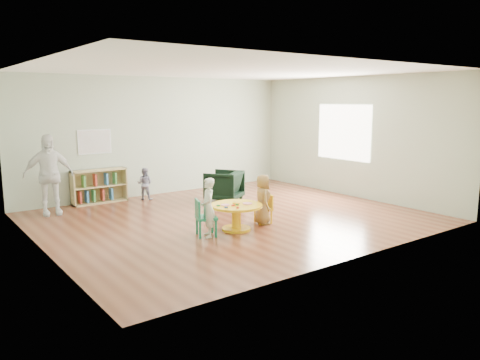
{
  "coord_description": "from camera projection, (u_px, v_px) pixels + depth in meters",
  "views": [
    {
      "loc": [
        -5.14,
        -7.21,
        2.25
      ],
      "look_at": [
        -0.04,
        -0.3,
        0.78
      ],
      "focal_mm": 35.0,
      "sensor_mm": 36.0,
      "label": 1
    }
  ],
  "objects": [
    {
      "name": "child_left",
      "position": [
        208.0,
        208.0,
        7.73
      ],
      "size": [
        0.36,
        0.43,
        0.99
      ],
      "primitive_type": "imported",
      "rotation": [
        0.0,
        0.0,
        -1.98
      ],
      "color": "white",
      "rests_on": "ground"
    },
    {
      "name": "child_right",
      "position": [
        263.0,
        199.0,
        8.54
      ],
      "size": [
        0.45,
        0.53,
        0.92
      ],
      "primitive_type": "imported",
      "rotation": [
        0.0,
        0.0,
        1.15
      ],
      "color": "yellow",
      "rests_on": "ground"
    },
    {
      "name": "room",
      "position": [
        233.0,
        120.0,
        8.8
      ],
      "size": [
        7.1,
        7.0,
        2.8
      ],
      "color": "brown",
      "rests_on": "ground"
    },
    {
      "name": "kid_chair_left",
      "position": [
        203.0,
        216.0,
        7.8
      ],
      "size": [
        0.43,
        0.43,
        0.63
      ],
      "rotation": [
        0.0,
        0.0,
        -1.93
      ],
      "color": "#177F57",
      "rests_on": "ground"
    },
    {
      "name": "toddler",
      "position": [
        145.0,
        184.0,
        10.68
      ],
      "size": [
        0.45,
        0.45,
        0.74
      ],
      "primitive_type": "imported",
      "rotation": [
        0.0,
        0.0,
        2.41
      ],
      "color": "#1B1C45",
      "rests_on": "ground"
    },
    {
      "name": "armchair",
      "position": [
        224.0,
        186.0,
        10.59
      ],
      "size": [
        1.02,
        1.03,
        0.68
      ],
      "primitive_type": "imported",
      "rotation": [
        0.0,
        0.0,
        3.72
      ],
      "color": "black",
      "rests_on": "ground"
    },
    {
      "name": "alphabet_poster",
      "position": [
        95.0,
        142.0,
        10.31
      ],
      "size": [
        0.74,
        0.01,
        0.54
      ],
      "color": "white",
      "rests_on": "ground"
    },
    {
      "name": "activity_table",
      "position": [
        236.0,
        212.0,
        8.17
      ],
      "size": [
        0.91,
        0.91,
        0.5
      ],
      "rotation": [
        0.0,
        0.0,
        -0.13
      ],
      "color": "yellow",
      "rests_on": "ground"
    },
    {
      "name": "kid_chair_right",
      "position": [
        265.0,
        208.0,
        8.66
      ],
      "size": [
        0.34,
        0.34,
        0.53
      ],
      "rotation": [
        0.0,
        0.0,
        1.35
      ],
      "color": "yellow",
      "rests_on": "ground"
    },
    {
      "name": "adult_caretaker",
      "position": [
        49.0,
        175.0,
        9.19
      ],
      "size": [
        0.98,
        0.49,
        1.6
      ],
      "primitive_type": "imported",
      "rotation": [
        0.0,
        0.0,
        -0.1
      ],
      "color": "white",
      "rests_on": "ground"
    },
    {
      "name": "bookshelf",
      "position": [
        98.0,
        186.0,
        10.36
      ],
      "size": [
        1.2,
        0.3,
        0.75
      ],
      "color": "tan",
      "rests_on": "ground"
    }
  ]
}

